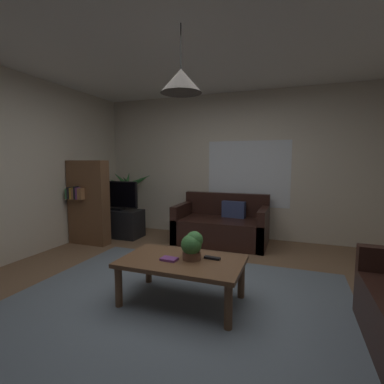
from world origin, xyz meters
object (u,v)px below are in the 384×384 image
(remote_on_table_0, at_px, (212,258))
(tv, at_px, (117,195))
(potted_palm_corner, at_px, (129,203))
(pendant_lamp, at_px, (181,81))
(book_on_table_0, at_px, (169,259))
(couch_under_window, at_px, (222,227))
(coffee_table, at_px, (182,266))
(tv_stand, at_px, (118,223))
(bookshelf_corner, at_px, (88,202))
(potted_plant_on_table, at_px, (192,245))

(remote_on_table_0, height_order, tv, tv)
(potted_palm_corner, xyz_separation_m, pendant_lamp, (2.07, -2.29, 1.54))
(book_on_table_0, height_order, remote_on_table_0, same)
(couch_under_window, height_order, coffee_table, couch_under_window)
(couch_under_window, relative_size, tv_stand, 1.68)
(potted_palm_corner, height_order, bookshelf_corner, bookshelf_corner)
(couch_under_window, bearing_deg, potted_palm_corner, 175.15)
(remote_on_table_0, bearing_deg, pendant_lamp, 117.85)
(coffee_table, distance_m, tv_stand, 2.77)
(book_on_table_0, bearing_deg, coffee_table, 29.07)
(tv, relative_size, bookshelf_corner, 0.61)
(bookshelf_corner, relative_size, pendant_lamp, 2.32)
(potted_palm_corner, relative_size, pendant_lamp, 2.00)
(bookshelf_corner, bearing_deg, coffee_table, -30.40)
(remote_on_table_0, xyz_separation_m, potted_palm_corner, (-2.35, 2.18, 0.12))
(tv_stand, xyz_separation_m, tv, (-0.00, -0.02, 0.52))
(tv, xyz_separation_m, bookshelf_corner, (-0.19, -0.54, -0.06))
(bookshelf_corner, bearing_deg, tv_stand, 71.78)
(pendant_lamp, bearing_deg, potted_plant_on_table, 21.58)
(book_on_table_0, distance_m, pendant_lamp, 1.67)
(tv, xyz_separation_m, potted_palm_corner, (-0.03, 0.45, -0.21))
(coffee_table, bearing_deg, tv_stand, 137.52)
(remote_on_table_0, xyz_separation_m, tv_stand, (-2.31, 1.75, -0.19))
(book_on_table_0, distance_m, potted_palm_corner, 3.07)
(couch_under_window, distance_m, pendant_lamp, 2.81)
(couch_under_window, distance_m, tv, 1.99)
(coffee_table, distance_m, bookshelf_corner, 2.60)
(bookshelf_corner, bearing_deg, potted_palm_corner, 81.27)
(coffee_table, height_order, potted_palm_corner, potted_palm_corner)
(remote_on_table_0, height_order, pendant_lamp, pendant_lamp)
(coffee_table, height_order, tv, tv)
(couch_under_window, xyz_separation_m, coffee_table, (0.14, -2.13, 0.10))
(book_on_table_0, bearing_deg, potted_palm_corner, 129.89)
(book_on_table_0, relative_size, tv_stand, 0.18)
(tv_stand, bearing_deg, remote_on_table_0, -37.15)
(couch_under_window, xyz_separation_m, book_on_table_0, (0.03, -2.19, 0.17))
(potted_palm_corner, bearing_deg, couch_under_window, -4.85)
(couch_under_window, height_order, book_on_table_0, couch_under_window)
(book_on_table_0, relative_size, bookshelf_corner, 0.11)
(coffee_table, relative_size, tv, 1.39)
(couch_under_window, xyz_separation_m, remote_on_table_0, (0.41, -2.02, 0.17))
(remote_on_table_0, xyz_separation_m, tv, (-2.31, 1.73, 0.33))
(couch_under_window, bearing_deg, bookshelf_corner, -158.43)
(potted_plant_on_table, bearing_deg, potted_palm_corner, 133.86)
(remote_on_table_0, relative_size, potted_plant_on_table, 0.58)
(potted_plant_on_table, height_order, bookshelf_corner, bookshelf_corner)
(book_on_table_0, distance_m, bookshelf_corner, 2.53)
(couch_under_window, distance_m, book_on_table_0, 2.20)
(coffee_table, relative_size, book_on_table_0, 7.49)
(couch_under_window, height_order, remote_on_table_0, couch_under_window)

